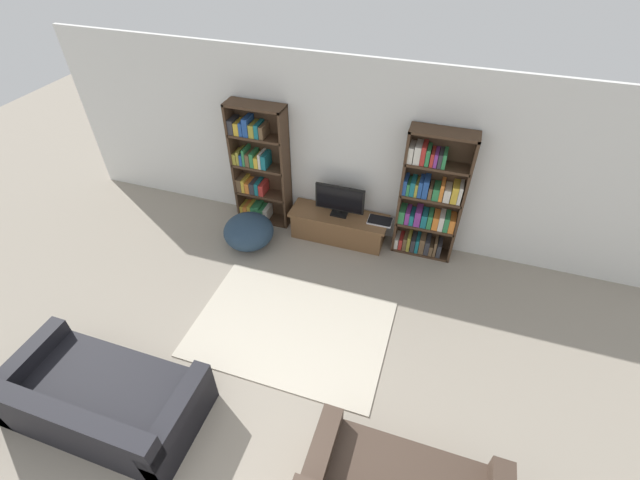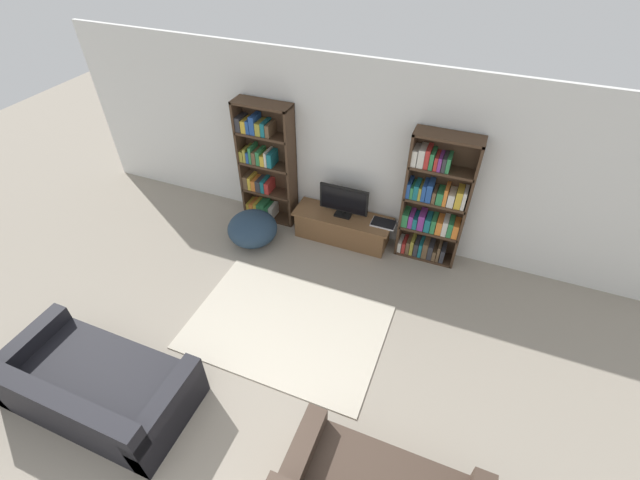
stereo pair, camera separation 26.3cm
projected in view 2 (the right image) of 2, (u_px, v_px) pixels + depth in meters
wall_back at (353, 154)px, 5.87m from camera, size 8.80×0.06×2.60m
bookshelf_left at (265, 165)px, 6.36m from camera, size 0.84×0.30×1.91m
bookshelf_right at (434, 204)px, 5.67m from camera, size 0.84×0.30×1.91m
tv_stand at (342, 227)px, 6.37m from camera, size 1.45×0.47×0.43m
television at (344, 201)px, 6.07m from camera, size 0.72×0.16×0.48m
laptop at (384, 223)px, 6.08m from camera, size 0.35×0.23×0.03m
area_rug at (287, 327)px, 5.24m from camera, size 2.33×1.60×0.02m
couch_left_sectional at (95, 388)px, 4.35m from camera, size 1.94×1.00×0.74m
beanbag_ottoman at (253, 229)px, 6.31m from camera, size 0.73×0.73×0.48m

